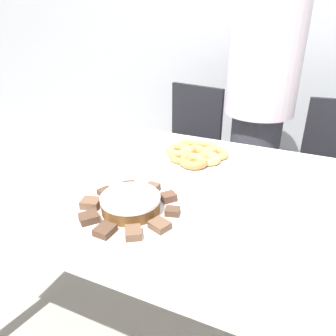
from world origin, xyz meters
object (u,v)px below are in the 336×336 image
frosted_cake (131,203)px  plate_cake (131,211)px  office_chair_right (334,183)px  napkin (65,156)px  office_chair_left (185,156)px  person_standing (259,106)px  plate_donuts (195,158)px

frosted_cake → plate_cake: bearing=69.4°
office_chair_right → napkin: (-1.17, -0.95, 0.34)m
office_chair_left → plate_cake: 1.29m
person_standing → plate_cake: person_standing is taller
plate_donuts → frosted_cake: frosted_cake is taller
plate_cake → plate_donuts: bearing=84.5°
person_standing → frosted_cake: size_ratio=8.45×
napkin → person_standing: bearing=52.2°
frosted_cake → plate_donuts: bearing=84.5°
person_standing → frosted_cake: person_standing is taller
office_chair_right → frosted_cake: (-0.68, -1.21, 0.38)m
person_standing → office_chair_right: person_standing is taller
office_chair_left → plate_cake: office_chair_left is taller
person_standing → plate_donuts: person_standing is taller
plate_cake → office_chair_right: bearing=60.9°
plate_donuts → napkin: (-0.54, -0.21, -0.00)m
office_chair_right → frosted_cake: bearing=-127.5°
plate_cake → napkin: (-0.50, 0.27, -0.00)m
office_chair_left → office_chair_right: same height
plate_donuts → office_chair_right: bearing=49.3°
office_chair_left → napkin: (-0.21, -0.95, 0.34)m
office_chair_right → plate_cake: 1.43m
office_chair_right → napkin: office_chair_right is taller
office_chair_left → plate_donuts: 0.88m
person_standing → frosted_cake: bearing=-99.5°
napkin → plate_cake: bearing=-28.4°
plate_cake → frosted_cake: bearing=-110.6°
plate_cake → frosted_cake: (-0.00, -0.00, 0.03)m
office_chair_left → frosted_cake: office_chair_left is taller
plate_cake → person_standing: bearing=80.5°
frosted_cake → napkin: 0.57m
office_chair_right → plate_cake: bearing=-127.5°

